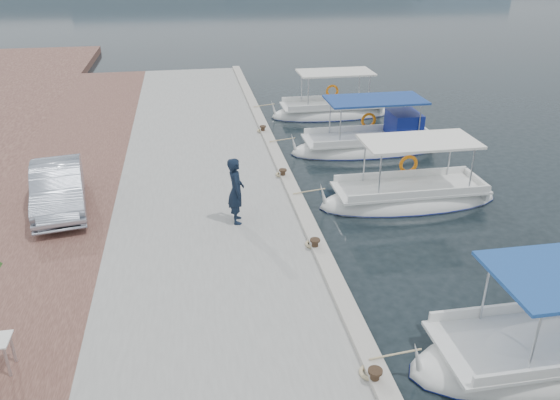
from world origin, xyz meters
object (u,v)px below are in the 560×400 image
object	(u,v)px
fishing_caique_e	(331,113)
parked_car	(58,188)
fishing_caique_c	(409,199)
fishing_caique_d	(371,146)
fisherman	(236,191)

from	to	relation	value
fishing_caique_e	parked_car	xyz separation A→B (m)	(-11.25, -9.80, 1.07)
fishing_caique_c	fishing_caique_d	distance (m)	5.13
fishing_caique_c	fisherman	bearing A→B (deg)	-167.55
fishing_caique_e	fisherman	xyz separation A→B (m)	(-5.92, -11.63, 1.38)
fishing_caique_c	fishing_caique_e	world-z (taller)	same
fisherman	fishing_caique_e	bearing A→B (deg)	-27.07
fishing_caique_d	fisherman	world-z (taller)	fisherman
fishing_caique_c	fisherman	size ratio (longest dim) A/B	3.10
fishing_caique_c	parked_car	bearing A→B (deg)	177.41
fishing_caique_d	parked_car	distance (m)	12.56
fishing_caique_c	fishing_caique_e	bearing A→B (deg)	90.28
parked_car	fishing_caique_c	bearing A→B (deg)	-12.61
fisherman	parked_car	size ratio (longest dim) A/B	0.48
fishing_caique_d	parked_car	size ratio (longest dim) A/B	1.58
fishing_caique_d	fishing_caique_e	world-z (taller)	same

